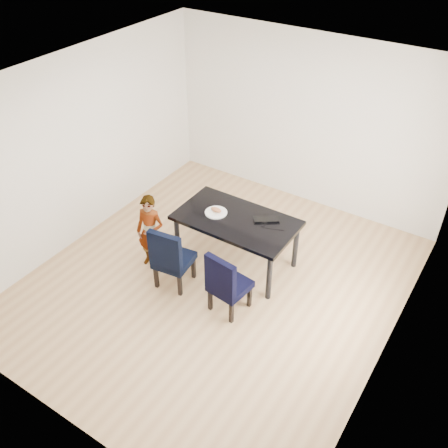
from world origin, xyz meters
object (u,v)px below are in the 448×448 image
Objects in this scene: dining_table at (236,241)px; child at (151,232)px; chair_left at (174,255)px; chair_right at (230,281)px; plate at (216,212)px; laptop at (266,217)px.

child reaches higher than dining_table.
chair_left reaches higher than chair_right.
plate is at bearing 70.18° from chair_left.
child is (-1.34, 0.13, 0.10)m from chair_right.
child reaches higher than chair_left.
laptop is at bearing 101.77° from chair_right.
plate is at bearing -173.35° from dining_table.
laptop is (1.26, 0.88, 0.21)m from child.
child is 3.68× the size of plate.
plate is at bearing 32.22° from child.
chair_left is at bearing -102.22° from plate.
child reaches higher than chair_right.
laptop is at bearing 35.71° from dining_table.
dining_table is 1.72× the size of chair_left.
chair_left is 2.73× the size of laptop.
chair_right is at bearing -62.89° from dining_table.
dining_table is at bearing 0.37° from laptop.
laptop is (0.62, 0.26, 0.01)m from plate.
chair_left is 1.31m from laptop.
chair_right reaches higher than plate.
dining_table is 1.79× the size of chair_right.
child is 0.92m from plate.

